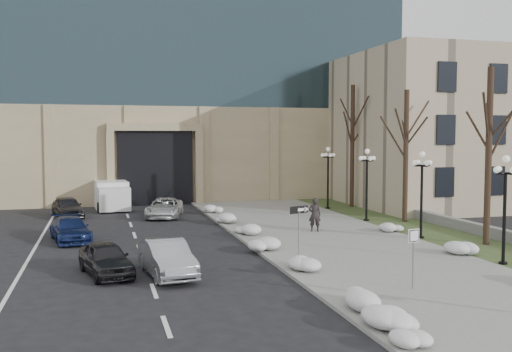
# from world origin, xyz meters

# --- Properties ---
(ground) EXTENTS (160.00, 160.00, 0.00)m
(ground) POSITION_xyz_m (0.00, 0.00, 0.00)
(ground) COLOR black
(ground) RESTS_ON ground
(sidewalk) EXTENTS (9.00, 40.00, 0.12)m
(sidewalk) POSITION_xyz_m (3.50, 14.00, 0.06)
(sidewalk) COLOR gray
(sidewalk) RESTS_ON ground
(curb) EXTENTS (0.30, 40.00, 0.14)m
(curb) POSITION_xyz_m (-1.00, 14.00, 0.07)
(curb) COLOR gray
(curb) RESTS_ON ground
(grass_strip) EXTENTS (4.00, 40.00, 0.10)m
(grass_strip) POSITION_xyz_m (10.00, 14.00, 0.05)
(grass_strip) COLOR #314221
(grass_strip) RESTS_ON ground
(stone_wall) EXTENTS (0.50, 30.00, 0.70)m
(stone_wall) POSITION_xyz_m (12.00, 16.00, 0.35)
(stone_wall) COLOR slate
(stone_wall) RESTS_ON ground
(office_tower) EXTENTS (40.00, 24.70, 36.00)m
(office_tower) POSITION_xyz_m (-2.01, 43.58, 18.49)
(office_tower) COLOR tan
(office_tower) RESTS_ON ground
(classical_building) EXTENTS (22.00, 18.12, 12.00)m
(classical_building) POSITION_xyz_m (22.00, 27.98, 6.00)
(classical_building) COLOR #BAA88C
(classical_building) RESTS_ON ground
(car_a) EXTENTS (2.47, 4.17, 1.33)m
(car_a) POSITION_xyz_m (-8.14, 8.89, 0.67)
(car_a) COLOR black
(car_a) RESTS_ON ground
(car_b) EXTENTS (2.09, 4.53, 1.44)m
(car_b) POSITION_xyz_m (-5.79, 8.14, 0.72)
(car_b) COLOR #96989D
(car_b) RESTS_ON ground
(car_c) EXTENTS (2.55, 4.58, 1.25)m
(car_c) POSITION_xyz_m (-9.87, 17.08, 0.63)
(car_c) COLOR navy
(car_c) RESTS_ON ground
(car_d) EXTENTS (3.23, 5.13, 1.32)m
(car_d) POSITION_xyz_m (-4.07, 24.75, 0.66)
(car_d) COLOR silver
(car_d) RESTS_ON ground
(car_e) EXTENTS (2.62, 4.44, 1.42)m
(car_e) POSITION_xyz_m (-10.50, 26.57, 0.71)
(car_e) COLOR #29292D
(car_e) RESTS_ON ground
(pedestrian) EXTENTS (0.81, 0.66, 1.93)m
(pedestrian) POSITION_xyz_m (3.51, 15.89, 1.09)
(pedestrian) COLOR black
(pedestrian) RESTS_ON sidewalk
(box_truck) EXTENTS (2.81, 6.86, 2.13)m
(box_truck) POSITION_xyz_m (-7.53, 30.99, 1.03)
(box_truck) COLOR silver
(box_truck) RESTS_ON ground
(one_way_sign) EXTENTS (0.97, 0.43, 2.61)m
(one_way_sign) POSITION_xyz_m (-0.02, 8.28, 2.15)
(one_way_sign) COLOR slate
(one_way_sign) RESTS_ON ground
(keep_sign) EXTENTS (0.48, 0.14, 2.27)m
(keep_sign) POSITION_xyz_m (2.45, 3.45, 1.67)
(keep_sign) COLOR slate
(keep_sign) RESTS_ON ground
(snow_clump_a) EXTENTS (1.10, 1.60, 0.36)m
(snow_clump_a) POSITION_xyz_m (-0.75, -1.79, 0.30)
(snow_clump_a) COLOR silver
(snow_clump_a) RESTS_ON sidewalk
(snow_clump_b) EXTENTS (1.10, 1.60, 0.36)m
(snow_clump_b) POSITION_xyz_m (-0.32, 2.05, 0.30)
(snow_clump_b) COLOR silver
(snow_clump_b) RESTS_ON sidewalk
(snow_clump_c) EXTENTS (1.10, 1.60, 0.36)m
(snow_clump_c) POSITION_xyz_m (-0.34, 7.40, 0.30)
(snow_clump_c) COLOR silver
(snow_clump_c) RESTS_ON sidewalk
(snow_clump_d) EXTENTS (1.10, 1.60, 0.36)m
(snow_clump_d) POSITION_xyz_m (-0.80, 11.09, 0.30)
(snow_clump_d) COLOR silver
(snow_clump_d) RESTS_ON sidewalk
(snow_clump_e) EXTENTS (1.10, 1.60, 0.36)m
(snow_clump_e) POSITION_xyz_m (-0.50, 15.96, 0.30)
(snow_clump_e) COLOR silver
(snow_clump_e) RESTS_ON sidewalk
(snow_clump_f) EXTENTS (1.10, 1.60, 0.36)m
(snow_clump_f) POSITION_xyz_m (-0.86, 20.43, 0.30)
(snow_clump_f) COLOR silver
(snow_clump_f) RESTS_ON sidewalk
(snow_clump_g) EXTENTS (1.10, 1.60, 0.36)m
(snow_clump_g) POSITION_xyz_m (-0.41, 25.36, 0.30)
(snow_clump_g) COLOR silver
(snow_clump_g) RESTS_ON sidewalk
(snow_clump_i) EXTENTS (1.10, 1.60, 0.36)m
(snow_clump_i) POSITION_xyz_m (7.89, 8.47, 0.30)
(snow_clump_i) COLOR silver
(snow_clump_i) RESTS_ON sidewalk
(snow_clump_j) EXTENTS (1.10, 1.60, 0.36)m
(snow_clump_j) POSITION_xyz_m (7.76, 14.95, 0.30)
(snow_clump_j) COLOR silver
(snow_clump_j) RESTS_ON sidewalk
(snow_clump_k) EXTENTS (1.10, 1.60, 0.36)m
(snow_clump_k) POSITION_xyz_m (-0.30, -0.05, 0.30)
(snow_clump_k) COLOR silver
(snow_clump_k) RESTS_ON sidewalk
(snow_clump_l) EXTENTS (1.10, 1.60, 0.36)m
(snow_clump_l) POSITION_xyz_m (-0.39, 0.11, 0.30)
(snow_clump_l) COLOR silver
(snow_clump_l) RESTS_ON sidewalk
(lamppost_a) EXTENTS (1.18, 1.18, 4.76)m
(lamppost_a) POSITION_xyz_m (8.30, 6.00, 3.07)
(lamppost_a) COLOR black
(lamppost_a) RESTS_ON ground
(lamppost_b) EXTENTS (1.18, 1.18, 4.76)m
(lamppost_b) POSITION_xyz_m (8.30, 12.50, 3.07)
(lamppost_b) COLOR black
(lamppost_b) RESTS_ON ground
(lamppost_c) EXTENTS (1.18, 1.18, 4.76)m
(lamppost_c) POSITION_xyz_m (8.30, 19.00, 3.07)
(lamppost_c) COLOR black
(lamppost_c) RESTS_ON ground
(lamppost_d) EXTENTS (1.18, 1.18, 4.76)m
(lamppost_d) POSITION_xyz_m (8.30, 25.50, 3.07)
(lamppost_d) COLOR black
(lamppost_d) RESTS_ON ground
(tree_near) EXTENTS (3.20, 3.20, 9.00)m
(tree_near) POSITION_xyz_m (10.50, 10.00, 5.83)
(tree_near) COLOR black
(tree_near) RESTS_ON ground
(tree_mid) EXTENTS (3.20, 3.20, 8.50)m
(tree_mid) POSITION_xyz_m (10.50, 18.00, 5.50)
(tree_mid) COLOR black
(tree_mid) RESTS_ON ground
(tree_far) EXTENTS (3.20, 3.20, 9.50)m
(tree_far) POSITION_xyz_m (10.50, 26.00, 6.15)
(tree_far) COLOR black
(tree_far) RESTS_ON ground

